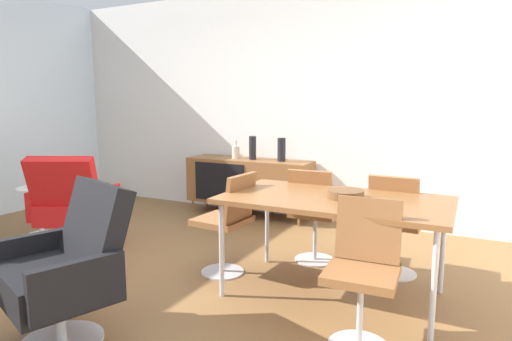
{
  "coord_description": "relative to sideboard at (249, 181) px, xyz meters",
  "views": [
    {
      "loc": [
        2.17,
        -2.45,
        1.42
      ],
      "look_at": [
        0.51,
        0.84,
        0.84
      ],
      "focal_mm": 30.47,
      "sensor_mm": 36.0,
      "label": 1
    }
  ],
  "objects": [
    {
      "name": "ground_plane",
      "position": [
        0.32,
        -2.3,
        -0.44
      ],
      "size": [
        8.32,
        8.32,
        0.0
      ],
      "primitive_type": "plane",
      "color": "brown"
    },
    {
      "name": "wall_back",
      "position": [
        0.32,
        0.3,
        0.96
      ],
      "size": [
        6.8,
        0.12,
        2.8
      ],
      "primitive_type": "cube",
      "color": "silver",
      "rests_on": "ground_plane"
    },
    {
      "name": "sideboard",
      "position": [
        0.0,
        0.0,
        0.0
      ],
      "size": [
        1.6,
        0.45,
        0.72
      ],
      "color": "brown",
      "rests_on": "ground_plane"
    },
    {
      "name": "vase_cobalt",
      "position": [
        0.44,
        0.0,
        0.42
      ],
      "size": [
        0.1,
        0.1,
        0.28
      ],
      "color": "black",
      "rests_on": "sideboard"
    },
    {
      "name": "vase_sculptural_dark",
      "position": [
        0.05,
        0.0,
        0.43
      ],
      "size": [
        0.09,
        0.09,
        0.29
      ],
      "color": "black",
      "rests_on": "sideboard"
    },
    {
      "name": "vase_ceramic_small",
      "position": [
        -0.19,
        0.0,
        0.36
      ],
      "size": [
        0.1,
        0.1,
        0.23
      ],
      "color": "beige",
      "rests_on": "sideboard"
    },
    {
      "name": "dining_table",
      "position": [
        1.62,
        -1.76,
        0.26
      ],
      "size": [
        1.6,
        0.9,
        0.74
      ],
      "color": "brown",
      "rests_on": "ground_plane"
    },
    {
      "name": "wooden_bowl_on_table",
      "position": [
        1.7,
        -1.75,
        0.33
      ],
      "size": [
        0.26,
        0.26,
        0.06
      ],
      "primitive_type": "cylinder",
      "color": "brown",
      "rests_on": "dining_table"
    },
    {
      "name": "dining_chair_back_right",
      "position": [
        1.97,
        -1.2,
        0.03
      ],
      "size": [
        0.42,
        0.44,
        0.86
      ],
      "color": "brown",
      "rests_on": "ground_plane"
    },
    {
      "name": "dining_chair_near_window",
      "position": [
        0.73,
        -1.76,
        0.03
      ],
      "size": [
        0.45,
        0.43,
        0.86
      ],
      "color": "brown",
      "rests_on": "ground_plane"
    },
    {
      "name": "dining_chair_back_left",
      "position": [
        1.27,
        -1.2,
        0.03
      ],
      "size": [
        0.42,
        0.44,
        0.86
      ],
      "color": "brown",
      "rests_on": "ground_plane"
    },
    {
      "name": "dining_chair_front_right",
      "position": [
        1.97,
        -2.32,
        0.03
      ],
      "size": [
        0.42,
        0.44,
        0.86
      ],
      "color": "brown",
      "rests_on": "ground_plane"
    },
    {
      "name": "lounge_chair_red",
      "position": [
        -0.89,
        -1.92,
        0.03
      ],
      "size": [
        0.87,
        0.85,
        0.95
      ],
      "color": "red",
      "rests_on": "ground_plane"
    },
    {
      "name": "armchair_black_shell",
      "position": [
        0.4,
        -3.06,
        0.03
      ],
      "size": [
        0.85,
        0.82,
        0.95
      ],
      "color": "black",
      "rests_on": "ground_plane"
    },
    {
      "name": "side_table_round",
      "position": [
        -1.65,
        -1.71,
        -0.12
      ],
      "size": [
        0.44,
        0.44,
        0.52
      ],
      "color": "white",
      "rests_on": "ground_plane"
    },
    {
      "name": "fruit_bowl",
      "position": [
        -1.65,
        -1.71,
        0.12
      ],
      "size": [
        0.2,
        0.2,
        0.11
      ],
      "color": "#262628",
      "rests_on": "side_table_round"
    }
  ]
}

